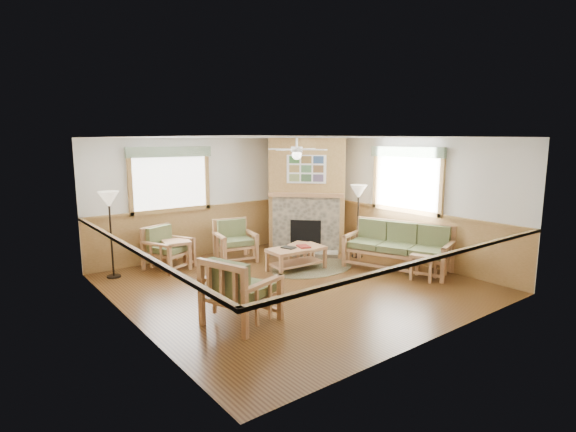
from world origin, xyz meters
TOP-DOWN VIEW (x-y plane):
  - floor at (0.00, 0.00)m, footprint 6.00×6.00m
  - ceiling at (0.00, 0.00)m, footprint 6.00×6.00m
  - wall_back at (0.00, 3.00)m, footprint 6.00×0.02m
  - wall_front at (0.00, -3.00)m, footprint 6.00×0.02m
  - wall_left at (-3.00, 0.00)m, footprint 0.02×6.00m
  - wall_right at (3.00, 0.00)m, footprint 0.02×6.00m
  - wainscot at (0.00, 0.00)m, footprint 6.00×6.00m
  - fireplace at (2.05, 2.05)m, footprint 3.11×3.11m
  - window_back at (-1.10, 2.96)m, footprint 1.90×0.16m
  - window_right at (2.96, -0.20)m, footprint 0.16×1.90m
  - ceiling_fan at (0.30, 0.30)m, footprint 1.59×1.59m
  - sofa at (2.26, -0.58)m, footprint 2.27×1.53m
  - armchair_back_left at (-1.44, 2.38)m, footprint 1.04×1.04m
  - armchair_back_right at (-0.02, 2.08)m, footprint 0.94×0.94m
  - armchair_left at (-1.71, -0.93)m, footprint 1.12×1.12m
  - coffee_table at (0.60, 0.67)m, footprint 1.21×0.65m
  - end_table_chairs at (-1.30, 2.30)m, footprint 0.61×0.59m
  - end_table_sofa at (2.16, -1.30)m, footprint 0.57×0.56m
  - footstool at (1.11, 1.14)m, footprint 0.60×0.60m
  - braided_rug at (0.95, 0.56)m, footprint 2.17×2.17m
  - floor_lamp_left at (-2.55, 2.47)m, footprint 0.44×0.44m
  - floor_lamp_right at (2.37, 0.66)m, footprint 0.47×0.47m
  - book_red at (0.75, 0.62)m, footprint 0.30×0.35m
  - book_dark at (0.45, 0.74)m, footprint 0.28×0.32m

SIDE VIEW (x-z plane):
  - floor at x=0.00m, z-range -0.01..0.00m
  - braided_rug at x=0.95m, z-range 0.00..0.01m
  - footstool at x=1.11m, z-range 0.00..0.40m
  - coffee_table at x=0.60m, z-range 0.00..0.47m
  - end_table_sofa at x=2.16m, z-range 0.00..0.50m
  - end_table_chairs at x=-1.30m, z-range 0.00..0.59m
  - armchair_back_left at x=-1.44m, z-range 0.00..0.88m
  - armchair_back_right at x=-0.02m, z-range 0.00..0.90m
  - sofa at x=2.26m, z-range 0.00..0.97m
  - book_dark at x=0.45m, z-range 0.49..0.51m
  - armchair_left at x=-1.71m, z-range 0.00..1.00m
  - book_red at x=0.75m, z-range 0.49..0.52m
  - wainscot at x=0.00m, z-range 0.00..1.10m
  - floor_lamp_right at x=2.37m, z-range 0.00..1.67m
  - floor_lamp_left at x=-2.55m, z-range 0.00..1.70m
  - wall_back at x=0.00m, z-range 0.00..2.70m
  - wall_front at x=0.00m, z-range 0.00..2.70m
  - wall_left at x=-3.00m, z-range 0.00..2.70m
  - wall_right at x=3.00m, z-range 0.00..2.70m
  - fireplace at x=2.05m, z-range 0.00..2.70m
  - window_back at x=-1.10m, z-range 1.78..3.28m
  - window_right at x=2.96m, z-range 1.78..3.28m
  - ceiling_fan at x=0.30m, z-range 2.48..2.84m
  - ceiling at x=0.00m, z-range 2.70..2.71m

